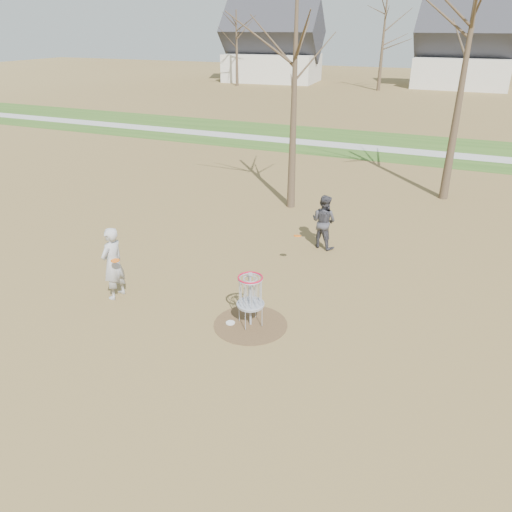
{
  "coord_description": "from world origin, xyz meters",
  "views": [
    {
      "loc": [
        4.17,
        -9.37,
        6.63
      ],
      "look_at": [
        -0.5,
        1.5,
        1.1
      ],
      "focal_mm": 35.0,
      "sensor_mm": 36.0,
      "label": 1
    }
  ],
  "objects_px": {
    "player_throwing": "(324,222)",
    "disc_grounded": "(230,323)",
    "disc_golf_basket": "(250,292)",
    "player_standing": "(113,263)"
  },
  "relations": [
    {
      "from": "player_throwing",
      "to": "disc_grounded",
      "type": "relative_size",
      "value": 8.01
    },
    {
      "from": "player_standing",
      "to": "disc_grounded",
      "type": "height_order",
      "value": "player_standing"
    },
    {
      "from": "player_standing",
      "to": "disc_grounded",
      "type": "bearing_deg",
      "value": 93.54
    },
    {
      "from": "player_standing",
      "to": "player_throwing",
      "type": "bearing_deg",
      "value": 145.86
    },
    {
      "from": "player_throwing",
      "to": "disc_grounded",
      "type": "xyz_separation_m",
      "value": [
        -0.75,
        -5.33,
        -0.86
      ]
    },
    {
      "from": "player_standing",
      "to": "disc_grounded",
      "type": "distance_m",
      "value": 3.5
    },
    {
      "from": "disc_golf_basket",
      "to": "disc_grounded",
      "type": "bearing_deg",
      "value": -162.05
    },
    {
      "from": "player_standing",
      "to": "disc_golf_basket",
      "type": "distance_m",
      "value": 3.84
    },
    {
      "from": "disc_golf_basket",
      "to": "player_throwing",
      "type": "bearing_deg",
      "value": 86.93
    },
    {
      "from": "player_standing",
      "to": "disc_grounded",
      "type": "relative_size",
      "value": 8.95
    }
  ]
}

